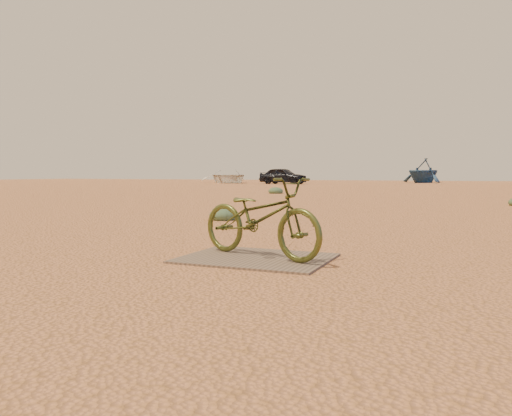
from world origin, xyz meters
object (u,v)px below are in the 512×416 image
at_px(boat_near_left, 228,176).
at_px(boat_far_left, 423,170).
at_px(car, 283,176).
at_px(plywood_board, 256,258).
at_px(bicycle, 260,217).

bearing_deg(boat_near_left, boat_far_left, -15.61).
bearing_deg(boat_near_left, car, -57.68).
bearing_deg(plywood_board, boat_far_left, 92.40).
bearing_deg(boat_near_left, plywood_board, -104.22).
height_order(plywood_board, car, car).
height_order(bicycle, car, car).
bearing_deg(car, bicycle, -154.03).
bearing_deg(boat_far_left, boat_near_left, -124.59).
bearing_deg(plywood_board, car, 109.53).
bearing_deg(plywood_board, bicycle, 63.87).
relative_size(boat_near_left, boat_far_left, 1.35).
relative_size(plywood_board, car, 0.38).
height_order(bicycle, boat_near_left, boat_near_left).
xyz_separation_m(plywood_board, bicycle, (0.03, 0.05, 0.44)).
relative_size(bicycle, car, 0.40).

